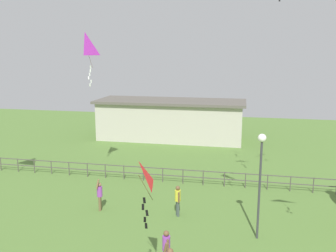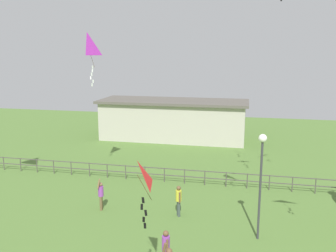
# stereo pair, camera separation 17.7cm
# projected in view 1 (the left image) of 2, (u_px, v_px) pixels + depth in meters

# --- Properties ---
(lamppost) EXTENTS (0.36, 0.36, 4.81)m
(lamppost) POSITION_uv_depth(u_px,v_px,m) (261.00, 164.00, 15.73)
(lamppost) COLOR #38383D
(lamppost) RESTS_ON ground_plane
(person_3) EXTENTS (0.30, 0.44, 1.61)m
(person_3) POSITION_uv_depth(u_px,v_px,m) (178.00, 199.00, 18.48)
(person_3) COLOR #3F4C47
(person_3) RESTS_ON ground_plane
(person_5) EXTENTS (0.28, 0.48, 1.80)m
(person_5) POSITION_uv_depth(u_px,v_px,m) (100.00, 194.00, 19.15)
(person_5) COLOR brown
(person_5) RESTS_ON ground_plane
(person_6) EXTENTS (0.30, 0.44, 1.62)m
(person_6) POSITION_uv_depth(u_px,v_px,m) (166.00, 247.00, 13.84)
(person_6) COLOR black
(person_6) RESTS_ON ground_plane
(kite_1) EXTENTS (0.75, 0.92, 2.24)m
(kite_1) POSITION_uv_depth(u_px,v_px,m) (139.00, 178.00, 11.42)
(kite_1) COLOR red
(kite_8) EXTENTS (0.91, 1.24, 3.31)m
(kite_8) POSITION_uv_depth(u_px,v_px,m) (85.00, 46.00, 22.49)
(kite_8) COLOR #B22DB2
(waterfront_railing) EXTENTS (36.03, 0.06, 0.95)m
(waterfront_railing) POSITION_uv_depth(u_px,v_px,m) (194.00, 175.00, 23.03)
(waterfront_railing) COLOR #4C4742
(waterfront_railing) RESTS_ON ground_plane
(pavilion_building) EXTENTS (14.14, 5.10, 3.78)m
(pavilion_building) POSITION_uv_depth(u_px,v_px,m) (171.00, 119.00, 35.07)
(pavilion_building) COLOR #B7B2A3
(pavilion_building) RESTS_ON ground_plane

